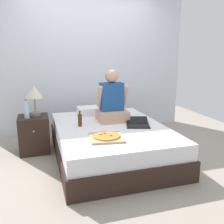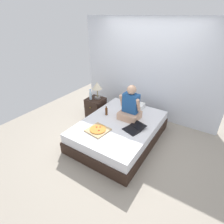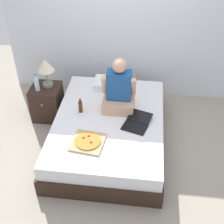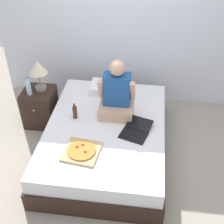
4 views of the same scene
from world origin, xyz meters
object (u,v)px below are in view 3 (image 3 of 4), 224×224
(bed, at_px, (109,131))
(beer_bottle_on_bed, at_px, (80,106))
(laptop, at_px, (136,124))
(pizza_box, at_px, (88,142))
(lamp_on_left_nightstand, at_px, (45,67))
(water_bottle, at_px, (37,84))
(nightstand_left, at_px, (47,102))
(person_seated, at_px, (119,91))

(bed, bearing_deg, beer_bottle_on_bed, 166.34)
(laptop, distance_m, pizza_box, 0.72)
(bed, xyz_separation_m, beer_bottle_on_bed, (-0.42, 0.10, 0.33))
(laptop, bearing_deg, bed, 166.26)
(laptop, relative_size, pizza_box, 1.10)
(lamp_on_left_nightstand, relative_size, beer_bottle_on_bed, 2.05)
(water_bottle, relative_size, pizza_box, 0.62)
(nightstand_left, relative_size, laptop, 1.14)
(water_bottle, distance_m, pizza_box, 1.33)
(laptop, bearing_deg, beer_bottle_on_bed, 166.30)
(person_seated, distance_m, laptop, 0.53)
(lamp_on_left_nightstand, height_order, person_seated, person_seated)
(water_bottle, xyz_separation_m, person_seated, (1.24, -0.15, 0.08))
(bed, height_order, pizza_box, pizza_box)
(person_seated, distance_m, beer_bottle_on_bed, 0.58)
(pizza_box, bearing_deg, beer_bottle_on_bed, 109.19)
(nightstand_left, distance_m, water_bottle, 0.41)
(lamp_on_left_nightstand, bearing_deg, beer_bottle_on_bed, -37.37)
(nightstand_left, relative_size, pizza_box, 1.25)
(bed, height_order, nightstand_left, nightstand_left)
(water_bottle, xyz_separation_m, beer_bottle_on_bed, (0.72, -0.32, -0.11))
(nightstand_left, distance_m, pizza_box, 1.35)
(nightstand_left, relative_size, beer_bottle_on_bed, 2.53)
(pizza_box, bearing_deg, lamp_on_left_nightstand, 127.08)
(beer_bottle_on_bed, bearing_deg, pizza_box, -70.81)
(water_bottle, xyz_separation_m, pizza_box, (0.93, -0.93, -0.19))
(lamp_on_left_nightstand, bearing_deg, water_bottle, -130.60)
(person_seated, xyz_separation_m, laptop, (0.28, -0.36, -0.27))
(beer_bottle_on_bed, bearing_deg, person_seated, 17.86)
(lamp_on_left_nightstand, distance_m, laptop, 1.60)
(person_seated, bearing_deg, beer_bottle_on_bed, -162.14)
(person_seated, height_order, pizza_box, person_seated)
(water_bottle, bearing_deg, laptop, -18.60)
(lamp_on_left_nightstand, relative_size, pizza_box, 1.01)
(bed, bearing_deg, pizza_box, -111.32)
(water_bottle, bearing_deg, beer_bottle_on_bed, -23.78)
(water_bottle, bearing_deg, nightstand_left, 48.35)
(bed, xyz_separation_m, person_seated, (0.11, 0.27, 0.52))
(nightstand_left, height_order, laptop, nightstand_left)
(lamp_on_left_nightstand, bearing_deg, person_seated, -14.35)
(nightstand_left, distance_m, lamp_on_left_nightstand, 0.61)
(bed, xyz_separation_m, water_bottle, (-1.13, 0.42, 0.44))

